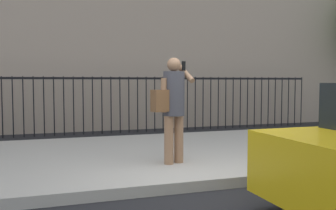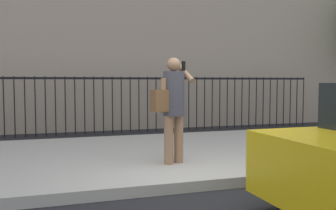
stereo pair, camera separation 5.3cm
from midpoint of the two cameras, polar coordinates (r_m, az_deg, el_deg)
ground_plane at (r=5.16m, az=7.19°, el=-12.92°), size 60.00×60.00×0.00m
sidewalk at (r=7.14m, az=-0.35°, el=-7.60°), size 28.00×4.40×0.15m
iron_fence at (r=10.60m, az=-6.36°, el=1.22°), size 12.03×0.04×1.60m
pedestrian_on_phone at (r=5.90m, az=0.94°, el=0.41°), size 0.71×0.52×1.69m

